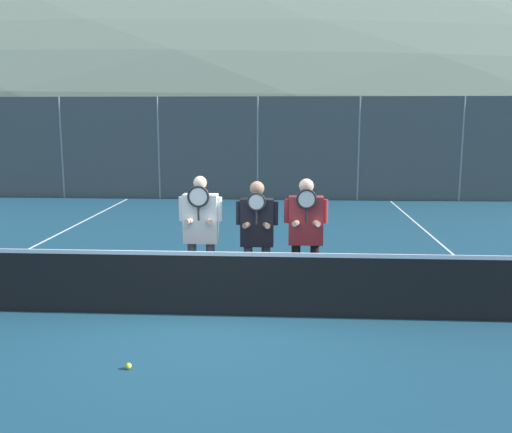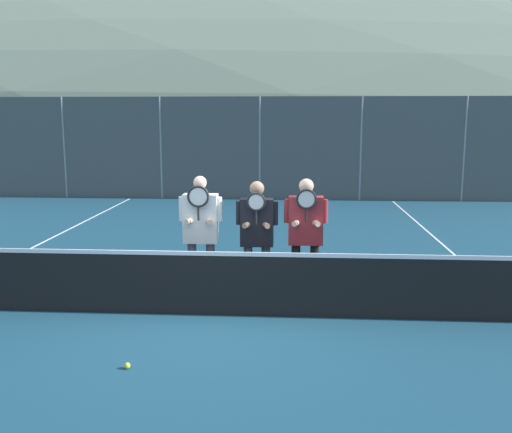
% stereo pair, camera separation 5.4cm
% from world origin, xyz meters
% --- Properties ---
extents(ground_plane, '(120.00, 120.00, 0.00)m').
position_xyz_m(ground_plane, '(0.00, 0.00, 0.00)').
color(ground_plane, navy).
extents(hill_distant, '(135.23, 75.13, 26.29)m').
position_xyz_m(hill_distant, '(0.00, 49.17, 0.00)').
color(hill_distant, slate).
rests_on(hill_distant, ground_plane).
extents(clubhouse_building, '(20.48, 5.50, 3.82)m').
position_xyz_m(clubhouse_building, '(-1.69, 18.91, 1.93)').
color(clubhouse_building, tan).
rests_on(clubhouse_building, ground_plane).
extents(fence_back, '(19.78, 0.06, 3.35)m').
position_xyz_m(fence_back, '(-0.00, 11.25, 1.68)').
color(fence_back, gray).
rests_on(fence_back, ground_plane).
extents(tennis_net, '(11.66, 0.09, 1.00)m').
position_xyz_m(tennis_net, '(0.00, 0.00, 0.47)').
color(tennis_net, gray).
rests_on(tennis_net, ground_plane).
extents(court_line_left_sideline, '(0.05, 16.00, 0.01)m').
position_xyz_m(court_line_left_sideline, '(-4.34, 3.00, 0.00)').
color(court_line_left_sideline, white).
rests_on(court_line_left_sideline, ground_plane).
extents(court_line_right_sideline, '(0.05, 16.00, 0.01)m').
position_xyz_m(court_line_right_sideline, '(4.34, 3.00, 0.00)').
color(court_line_right_sideline, white).
rests_on(court_line_right_sideline, ground_plane).
extents(player_leftmost, '(0.63, 0.34, 1.88)m').
position_xyz_m(player_leftmost, '(-0.22, 0.57, 1.11)').
color(player_leftmost, '#56565B').
rests_on(player_leftmost, ground_plane).
extents(player_center_left, '(0.61, 0.34, 1.81)m').
position_xyz_m(player_center_left, '(0.60, 0.56, 1.07)').
color(player_center_left, '#56565B').
rests_on(player_center_left, ground_plane).
extents(player_center_right, '(0.63, 0.34, 1.84)m').
position_xyz_m(player_center_right, '(1.30, 0.62, 1.10)').
color(player_center_right, black).
rests_on(player_center_right, ground_plane).
extents(car_far_left, '(4.64, 1.92, 1.88)m').
position_xyz_m(car_far_left, '(-4.58, 13.50, 0.95)').
color(car_far_left, navy).
rests_on(car_far_left, ground_plane).
extents(car_left_of_center, '(4.22, 1.95, 1.70)m').
position_xyz_m(car_left_of_center, '(0.73, 13.70, 0.87)').
color(car_left_of_center, slate).
rests_on(car_left_of_center, ground_plane).
extents(car_center, '(4.53, 2.10, 1.86)m').
position_xyz_m(car_center, '(5.98, 13.64, 0.94)').
color(car_center, '#285638').
rests_on(car_center, ground_plane).
extents(tennis_ball_on_court, '(0.07, 0.07, 0.07)m').
position_xyz_m(tennis_ball_on_court, '(-0.67, -1.75, 0.03)').
color(tennis_ball_on_court, '#CCDB33').
rests_on(tennis_ball_on_court, ground_plane).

